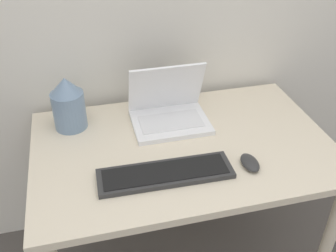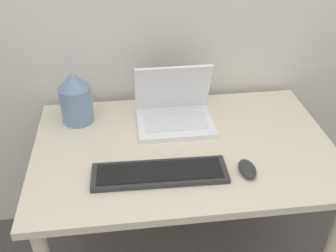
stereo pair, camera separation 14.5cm
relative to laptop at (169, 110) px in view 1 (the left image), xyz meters
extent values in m
cube|color=beige|center=(0.02, -0.17, -0.07)|extent=(1.16, 0.74, 0.03)
cylinder|color=beige|center=(0.54, -0.49, -0.44)|extent=(0.05, 0.05, 0.71)
cylinder|color=beige|center=(-0.51, 0.14, -0.44)|extent=(0.05, 0.05, 0.71)
cylinder|color=beige|center=(0.54, 0.14, -0.44)|extent=(0.05, 0.05, 0.71)
cube|color=white|center=(0.00, -0.03, -0.04)|extent=(0.31, 0.24, 0.02)
cube|color=silver|center=(0.00, -0.04, -0.03)|extent=(0.26, 0.13, 0.00)
cube|color=white|center=(0.00, 0.05, 0.08)|extent=(0.31, 0.10, 0.23)
cube|color=black|center=(0.00, 0.06, 0.08)|extent=(0.27, 0.08, 0.20)
cube|color=#2D2D2D|center=(-0.10, -0.34, -0.04)|extent=(0.48, 0.15, 0.02)
cube|color=black|center=(-0.10, -0.34, -0.03)|extent=(0.44, 0.12, 0.00)
ellipsoid|color=#2D2D2D|center=(0.21, -0.36, -0.04)|extent=(0.06, 0.10, 0.03)
cylinder|color=slate|center=(-0.40, 0.06, 0.02)|extent=(0.13, 0.13, 0.16)
cone|color=slate|center=(-0.40, 0.06, 0.14)|extent=(0.12, 0.12, 0.07)
camera|label=1|loc=(-0.34, -1.35, 0.86)|focal=42.00mm
camera|label=2|loc=(-0.20, -1.38, 0.86)|focal=42.00mm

